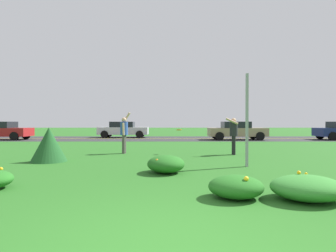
# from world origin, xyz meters

# --- Properties ---
(ground_plane) EXTENTS (120.00, 120.00, 0.00)m
(ground_plane) POSITION_xyz_m (0.00, 10.55, 0.00)
(ground_plane) COLOR #26601E
(highway_strip) EXTENTS (120.00, 7.50, 0.01)m
(highway_strip) POSITION_xyz_m (0.00, 21.10, 0.00)
(highway_strip) COLOR #2D2D30
(highway_strip) RESTS_ON ground
(highway_center_stripe) EXTENTS (120.00, 0.16, 0.00)m
(highway_center_stripe) POSITION_xyz_m (0.00, 21.10, 0.01)
(highway_center_stripe) COLOR yellow
(highway_center_stripe) RESTS_ON ground
(daylily_clump_mid_center) EXTENTS (1.29, 1.12, 0.49)m
(daylily_clump_mid_center) POSITION_xyz_m (2.52, 2.06, 0.22)
(daylily_clump_mid_center) COLOR #337F2D
(daylily_clump_mid_center) RESTS_ON ground
(daylily_clump_near_camera) EXTENTS (1.03, 1.13, 0.48)m
(daylily_clump_near_camera) POSITION_xyz_m (-0.03, 4.79, 0.24)
(daylily_clump_near_camera) COLOR #23661E
(daylily_clump_near_camera) RESTS_ON ground
(daylily_clump_mid_right) EXTENTS (1.01, 0.88, 0.45)m
(daylily_clump_mid_right) POSITION_xyz_m (1.27, 2.19, 0.21)
(daylily_clump_mid_right) COLOR #23661E
(daylily_clump_mid_right) RESTS_ON ground
(sign_post_near_path) EXTENTS (0.07, 0.10, 2.92)m
(sign_post_near_path) POSITION_xyz_m (2.50, 5.86, 1.46)
(sign_post_near_path) COLOR #93969B
(sign_post_near_path) RESTS_ON ground
(evergreen_shrub_side) EXTENTS (1.25, 1.25, 1.21)m
(evergreen_shrub_side) POSITION_xyz_m (-4.19, 6.98, 0.61)
(evergreen_shrub_side) COLOR #1E5123
(evergreen_shrub_side) RESTS_ON ground
(person_thrower_blue_shirt) EXTENTS (0.44, 0.50, 1.85)m
(person_thrower_blue_shirt) POSITION_xyz_m (-1.93, 9.58, 0.97)
(person_thrower_blue_shirt) COLOR #2D4C9E
(person_thrower_blue_shirt) RESTS_ON ground
(person_catcher_dark_shirt) EXTENTS (0.55, 0.50, 1.59)m
(person_catcher_dark_shirt) POSITION_xyz_m (2.85, 9.12, 0.94)
(person_catcher_dark_shirt) COLOR #232328
(person_catcher_dark_shirt) RESTS_ON ground
(frisbee_orange) EXTENTS (0.24, 0.24, 0.06)m
(frisbee_orange) POSITION_xyz_m (0.51, 9.49, 1.06)
(frisbee_orange) COLOR orange
(car_red_leftmost) EXTENTS (4.50, 2.00, 1.45)m
(car_red_leftmost) POSITION_xyz_m (-13.31, 19.41, 0.74)
(car_red_leftmost) COLOR maroon
(car_red_leftmost) RESTS_ON ground
(car_silver_center_left) EXTENTS (4.50, 2.00, 1.45)m
(car_silver_center_left) POSITION_xyz_m (-4.08, 22.78, 0.74)
(car_silver_center_left) COLOR #B7BABF
(car_silver_center_left) RESTS_ON ground
(car_tan_center_right) EXTENTS (4.50, 2.00, 1.45)m
(car_tan_center_right) POSITION_xyz_m (5.50, 19.41, 0.74)
(car_tan_center_right) COLOR #937F60
(car_tan_center_right) RESTS_ON ground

